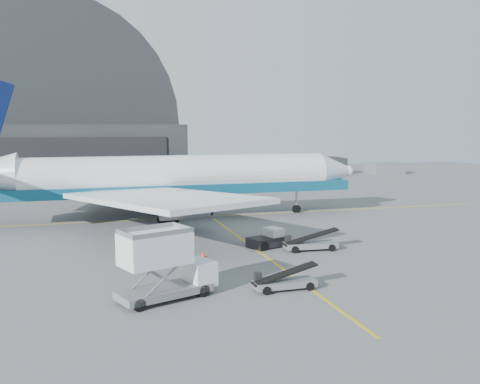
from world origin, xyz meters
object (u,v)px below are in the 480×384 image
object	(u,v)px
catering_truck	(163,266)
pushback_tug	(270,240)
airliner	(163,178)
belt_loader_a	(284,282)
belt_loader_b	(310,244)

from	to	relation	value
catering_truck	pushback_tug	size ratio (longest dim) A/B	1.61
airliner	belt_loader_a	distance (m)	32.41
catering_truck	pushback_tug	bearing A→B (deg)	25.93
pushback_tug	belt_loader_a	bearing A→B (deg)	-125.06
pushback_tug	belt_loader_b	world-z (taller)	belt_loader_b
airliner	belt_loader_a	bearing A→B (deg)	-82.49
catering_truck	pushback_tug	world-z (taller)	catering_truck
belt_loader_a	belt_loader_b	world-z (taller)	belt_loader_b
airliner	belt_loader_b	xyz separation A→B (m)	(11.01, -20.94, -4.61)
belt_loader_a	belt_loader_b	bearing A→B (deg)	56.65
airliner	catering_truck	xyz separation A→B (m)	(-4.52, -31.55, -2.84)
catering_truck	belt_loader_a	xyz separation A→B (m)	(8.71, -0.24, -1.83)
catering_truck	belt_loader_b	world-z (taller)	catering_truck
belt_loader_b	belt_loader_a	bearing A→B (deg)	-118.17
catering_truck	pushback_tug	xyz separation A→B (m)	(12.33, 13.14, -1.70)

